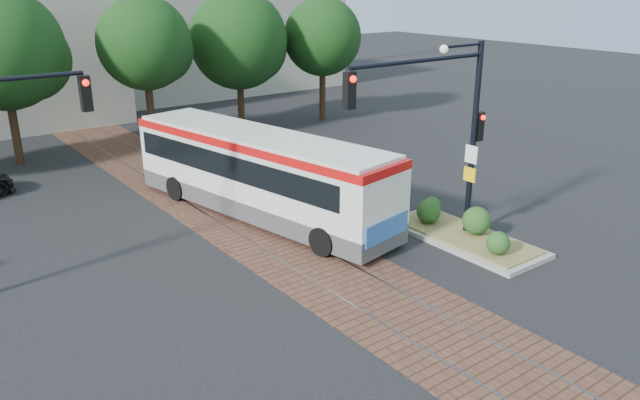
{
  "coord_description": "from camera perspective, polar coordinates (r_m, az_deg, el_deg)",
  "views": [
    {
      "loc": [
        -9.95,
        -12.91,
        7.96
      ],
      "look_at": [
        0.73,
        1.26,
        1.6
      ],
      "focal_mm": 35.0,
      "sensor_mm": 36.0,
      "label": 1
    }
  ],
  "objects": [
    {
      "name": "warehouses",
      "position": [
        42.91,
        -24.73,
        12.43
      ],
      "size": [
        40.0,
        13.0,
        8.0
      ],
      "color": "#ADA899",
      "rests_on": "ground"
    },
    {
      "name": "ground",
      "position": [
        18.14,
        0.57,
        -6.31
      ],
      "size": [
        120.0,
        120.0,
        0.0
      ],
      "primitive_type": "plane",
      "color": "black",
      "rests_on": "ground"
    },
    {
      "name": "tree_row",
      "position": [
        31.54,
        -16.52,
        13.28
      ],
      "size": [
        26.4,
        5.6,
        7.67
      ],
      "color": "#382314",
      "rests_on": "ground"
    },
    {
      "name": "city_bus",
      "position": [
        21.76,
        -5.65,
        2.76
      ],
      "size": [
        4.35,
        11.28,
        2.96
      ],
      "rotation": [
        0.0,
        0.0,
        0.19
      ],
      "color": "#444446",
      "rests_on": "ground"
    },
    {
      "name": "traffic_island",
      "position": [
        20.51,
        12.89,
        -2.65
      ],
      "size": [
        2.2,
        5.2,
        1.13
      ],
      "color": "gray",
      "rests_on": "ground"
    },
    {
      "name": "trackbed",
      "position": [
        21.17,
        -6.04,
        -2.46
      ],
      "size": [
        3.6,
        40.0,
        0.02
      ],
      "color": "brown",
      "rests_on": "ground"
    },
    {
      "name": "signal_pole_main",
      "position": [
        18.75,
        11.65,
        7.62
      ],
      "size": [
        5.49,
        0.46,
        6.0
      ],
      "color": "black",
      "rests_on": "ground"
    }
  ]
}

